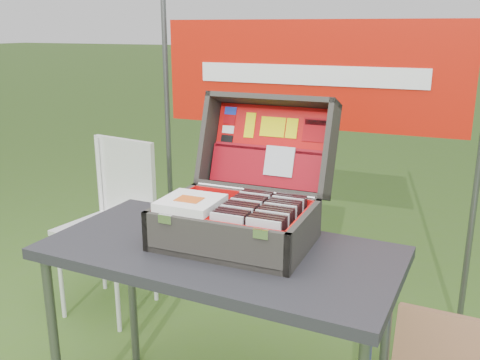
% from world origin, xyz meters
% --- Properties ---
extents(table, '(1.28, 0.69, 0.78)m').
position_xyz_m(table, '(0.01, -0.02, 0.39)').
color(table, black).
rests_on(table, ground).
extents(table_top, '(1.28, 0.69, 0.04)m').
position_xyz_m(table_top, '(0.01, -0.02, 0.76)').
color(table_top, black).
rests_on(table_top, ground).
extents(table_leg_fl, '(0.04, 0.04, 0.74)m').
position_xyz_m(table_leg_fl, '(-0.56, -0.27, 0.37)').
color(table_leg_fl, '#59595B').
rests_on(table_leg_fl, ground).
extents(table_leg_bl, '(0.04, 0.04, 0.74)m').
position_xyz_m(table_leg_bl, '(-0.56, 0.23, 0.37)').
color(table_leg_bl, '#59595B').
rests_on(table_leg_bl, ground).
extents(table_leg_br, '(0.04, 0.04, 0.74)m').
position_xyz_m(table_leg_br, '(0.58, 0.23, 0.37)').
color(table_leg_br, '#59595B').
rests_on(table_leg_br, ground).
extents(suitcase, '(0.54, 0.54, 0.48)m').
position_xyz_m(suitcase, '(0.04, 0.10, 1.02)').
color(suitcase, '#433F38').
rests_on(suitcase, table).
extents(suitcase_base_bottom, '(0.54, 0.38, 0.02)m').
position_xyz_m(suitcase_base_bottom, '(0.04, 0.04, 0.79)').
color(suitcase_base_bottom, '#433F38').
rests_on(suitcase_base_bottom, table_top).
extents(suitcase_base_wall_front, '(0.54, 0.02, 0.14)m').
position_xyz_m(suitcase_base_wall_front, '(0.04, -0.14, 0.86)').
color(suitcase_base_wall_front, '#433F38').
rests_on(suitcase_base_wall_front, table_top).
extents(suitcase_base_wall_back, '(0.54, 0.02, 0.14)m').
position_xyz_m(suitcase_base_wall_back, '(0.04, 0.22, 0.86)').
color(suitcase_base_wall_back, '#433F38').
rests_on(suitcase_base_wall_back, table_top).
extents(suitcase_base_wall_left, '(0.02, 0.38, 0.14)m').
position_xyz_m(suitcase_base_wall_left, '(-0.21, 0.04, 0.86)').
color(suitcase_base_wall_left, '#433F38').
rests_on(suitcase_base_wall_left, table_top).
extents(suitcase_base_wall_right, '(0.02, 0.38, 0.14)m').
position_xyz_m(suitcase_base_wall_right, '(0.30, 0.04, 0.86)').
color(suitcase_base_wall_right, '#433F38').
rests_on(suitcase_base_wall_right, table_top).
extents(suitcase_liner_floor, '(0.49, 0.34, 0.01)m').
position_xyz_m(suitcase_liner_floor, '(0.04, 0.04, 0.81)').
color(suitcase_liner_floor, red).
rests_on(suitcase_liner_floor, suitcase_base_bottom).
extents(suitcase_latch_left, '(0.05, 0.01, 0.03)m').
position_xyz_m(suitcase_latch_left, '(-0.13, -0.15, 0.92)').
color(suitcase_latch_left, silver).
rests_on(suitcase_latch_left, suitcase_base_wall_front).
extents(suitcase_latch_right, '(0.05, 0.01, 0.03)m').
position_xyz_m(suitcase_latch_right, '(0.22, -0.15, 0.92)').
color(suitcase_latch_right, silver).
rests_on(suitcase_latch_right, suitcase_base_wall_front).
extents(suitcase_hinge, '(0.48, 0.02, 0.02)m').
position_xyz_m(suitcase_hinge, '(0.04, 0.23, 0.93)').
color(suitcase_hinge, silver).
rests_on(suitcase_hinge, suitcase_base_wall_back).
extents(suitcase_lid_back, '(0.54, 0.15, 0.37)m').
position_xyz_m(suitcase_lid_back, '(0.04, 0.42, 1.06)').
color(suitcase_lid_back, '#433F38').
rests_on(suitcase_lid_back, suitcase_base_wall_back).
extents(suitcase_lid_rim_far, '(0.54, 0.14, 0.07)m').
position_xyz_m(suitcase_lid_rim_far, '(0.04, 0.42, 1.25)').
color(suitcase_lid_rim_far, '#433F38').
rests_on(suitcase_lid_rim_far, suitcase_lid_back).
extents(suitcase_lid_rim_near, '(0.54, 0.14, 0.07)m').
position_xyz_m(suitcase_lid_rim_near, '(0.04, 0.30, 0.91)').
color(suitcase_lid_rim_near, '#433F38').
rests_on(suitcase_lid_rim_near, suitcase_lid_back).
extents(suitcase_lid_rim_left, '(0.02, 0.26, 0.41)m').
position_xyz_m(suitcase_lid_rim_left, '(-0.21, 0.36, 1.08)').
color(suitcase_lid_rim_left, '#433F38').
rests_on(suitcase_lid_rim_left, suitcase_lid_back).
extents(suitcase_lid_rim_right, '(0.02, 0.26, 0.41)m').
position_xyz_m(suitcase_lid_rim_right, '(0.30, 0.36, 1.08)').
color(suitcase_lid_rim_right, '#433F38').
rests_on(suitcase_lid_rim_right, suitcase_lid_back).
extents(suitcase_lid_liner, '(0.49, 0.12, 0.32)m').
position_xyz_m(suitcase_lid_liner, '(0.04, 0.41, 1.07)').
color(suitcase_lid_liner, red).
rests_on(suitcase_lid_liner, suitcase_lid_back).
extents(suitcase_liner_wall_front, '(0.49, 0.01, 0.12)m').
position_xyz_m(suitcase_liner_wall_front, '(0.04, -0.13, 0.87)').
color(suitcase_liner_wall_front, red).
rests_on(suitcase_liner_wall_front, suitcase_base_bottom).
extents(suitcase_liner_wall_back, '(0.49, 0.01, 0.12)m').
position_xyz_m(suitcase_liner_wall_back, '(0.04, 0.21, 0.87)').
color(suitcase_liner_wall_back, red).
rests_on(suitcase_liner_wall_back, suitcase_base_bottom).
extents(suitcase_liner_wall_left, '(0.01, 0.34, 0.12)m').
position_xyz_m(suitcase_liner_wall_left, '(-0.20, 0.04, 0.87)').
color(suitcase_liner_wall_left, red).
rests_on(suitcase_liner_wall_left, suitcase_base_bottom).
extents(suitcase_liner_wall_right, '(0.01, 0.34, 0.12)m').
position_xyz_m(suitcase_liner_wall_right, '(0.29, 0.04, 0.87)').
color(suitcase_liner_wall_right, red).
rests_on(suitcase_liner_wall_right, suitcase_base_bottom).
extents(suitcase_lid_pocket, '(0.47, 0.08, 0.15)m').
position_xyz_m(suitcase_lid_pocket, '(0.04, 0.36, 0.99)').
color(suitcase_lid_pocket, maroon).
rests_on(suitcase_lid_pocket, suitcase_lid_liner).
extents(suitcase_pocket_edge, '(0.46, 0.03, 0.03)m').
position_xyz_m(suitcase_pocket_edge, '(0.04, 0.38, 1.06)').
color(suitcase_pocket_edge, maroon).
rests_on(suitcase_pocket_edge, suitcase_lid_pocket).
extents(suitcase_pocket_cd, '(0.12, 0.05, 0.12)m').
position_xyz_m(suitcase_pocket_cd, '(0.10, 0.35, 1.02)').
color(suitcase_pocket_cd, silver).
rests_on(suitcase_pocket_cd, suitcase_lid_pocket).
extents(lid_sticker_cc_a, '(0.05, 0.01, 0.03)m').
position_xyz_m(lid_sticker_cc_a, '(-0.15, 0.45, 1.20)').
color(lid_sticker_cc_a, '#1933B2').
rests_on(lid_sticker_cc_a, suitcase_lid_liner).
extents(lid_sticker_cc_b, '(0.05, 0.01, 0.03)m').
position_xyz_m(lid_sticker_cc_b, '(-0.15, 0.43, 1.16)').
color(lid_sticker_cc_b, '#9D050B').
rests_on(lid_sticker_cc_b, suitcase_lid_liner).
extents(lid_sticker_cc_c, '(0.05, 0.01, 0.03)m').
position_xyz_m(lid_sticker_cc_c, '(-0.15, 0.42, 1.12)').
color(lid_sticker_cc_c, white).
rests_on(lid_sticker_cc_c, suitcase_lid_liner).
extents(lid_sticker_cc_d, '(0.05, 0.01, 0.03)m').
position_xyz_m(lid_sticker_cc_d, '(-0.15, 0.41, 1.08)').
color(lid_sticker_cc_d, black).
rests_on(lid_sticker_cc_d, suitcase_lid_liner).
extents(lid_card_neon_tall, '(0.04, 0.04, 0.10)m').
position_xyz_m(lid_card_neon_tall, '(-0.06, 0.43, 1.14)').
color(lid_card_neon_tall, '#ECE705').
rests_on(lid_card_neon_tall, suitcase_lid_liner).
extents(lid_card_neon_main, '(0.11, 0.03, 0.08)m').
position_xyz_m(lid_card_neon_main, '(0.04, 0.43, 1.14)').
color(lid_card_neon_main, '#ECE705').
rests_on(lid_card_neon_main, suitcase_lid_liner).
extents(lid_card_neon_small, '(0.05, 0.03, 0.08)m').
position_xyz_m(lid_card_neon_small, '(0.13, 0.43, 1.14)').
color(lid_card_neon_small, '#ECE705').
rests_on(lid_card_neon_small, suitcase_lid_liner).
extents(lid_sticker_band, '(0.10, 0.03, 0.09)m').
position_xyz_m(lid_sticker_band, '(0.22, 0.43, 1.14)').
color(lid_sticker_band, '#9D050B').
rests_on(lid_sticker_band, suitcase_lid_liner).
extents(lid_sticker_band_bar, '(0.09, 0.01, 0.02)m').
position_xyz_m(lid_sticker_band_bar, '(0.22, 0.44, 1.17)').
color(lid_sticker_band_bar, black).
rests_on(lid_sticker_band_bar, suitcase_lid_liner).
extents(cd_left_0, '(0.12, 0.01, 0.14)m').
position_xyz_m(cd_left_0, '(0.08, -0.11, 0.88)').
color(cd_left_0, silver).
rests_on(cd_left_0, suitcase_liner_floor).
extents(cd_left_1, '(0.12, 0.01, 0.14)m').
position_xyz_m(cd_left_1, '(0.08, -0.08, 0.88)').
color(cd_left_1, black).
rests_on(cd_left_1, suitcase_liner_floor).
extents(cd_left_2, '(0.12, 0.01, 0.14)m').
position_xyz_m(cd_left_2, '(0.08, -0.06, 0.88)').
color(cd_left_2, black).
rests_on(cd_left_2, suitcase_liner_floor).
extents(cd_left_3, '(0.12, 0.01, 0.14)m').
position_xyz_m(cd_left_3, '(0.08, -0.04, 0.88)').
color(cd_left_3, black).
rests_on(cd_left_3, suitcase_liner_floor).
extents(cd_left_4, '(0.12, 0.01, 0.14)m').
position_xyz_m(cd_left_4, '(0.08, -0.02, 0.88)').
color(cd_left_4, silver).
rests_on(cd_left_4, suitcase_liner_floor).
extents(cd_left_5, '(0.12, 0.01, 0.14)m').
position_xyz_m(cd_left_5, '(0.08, -0.00, 0.88)').
color(cd_left_5, black).
rests_on(cd_left_5, suitcase_liner_floor).
extents(cd_left_6, '(0.12, 0.01, 0.14)m').
position_xyz_m(cd_left_6, '(0.08, 0.02, 0.88)').
color(cd_left_6, black).
rests_on(cd_left_6, suitcase_liner_floor).
extents(cd_left_7, '(0.12, 0.01, 0.14)m').
position_xyz_m(cd_left_7, '(0.08, 0.04, 0.88)').
color(cd_left_7, black).
rests_on(cd_left_7, suitcase_liner_floor).
extents(cd_left_8, '(0.12, 0.01, 0.14)m').
position_xyz_m(cd_left_8, '(0.08, 0.06, 0.88)').
color(cd_left_8, silver).
rests_on(cd_left_8, suitcase_liner_floor).
extents(cd_left_9, '(0.12, 0.01, 0.14)m').
position_xyz_m(cd_left_9, '(0.08, 0.08, 0.88)').
color(cd_left_9, black).
rests_on(cd_left_9, suitcase_liner_floor).
extents(cd_left_10, '(0.12, 0.01, 0.14)m').
position_xyz_m(cd_left_10, '(0.08, 0.10, 0.88)').
color(cd_left_10, black).
rests_on(cd_left_10, suitcase_liner_floor).
extents(cd_left_11, '(0.12, 0.01, 0.14)m').
position_xyz_m(cd_left_11, '(0.08, 0.13, 0.88)').
color(cd_left_11, black).
rests_on(cd_left_11, suitcase_liner_floor).
extents(cd_left_12, '(0.12, 0.01, 0.14)m').
position_xyz_m(cd_left_12, '(0.08, 0.15, 0.88)').
color(cd_left_12, silver).
rests_on(cd_left_12, suitcase_liner_floor).
extents(cd_left_13, '(0.12, 0.01, 0.14)m').
position_xyz_m(cd_left_13, '(0.08, 0.17, 0.88)').
color(cd_left_13, black).
rests_on(cd_left_13, suitcase_liner_floor).
extents(cd_left_14, '(0.12, 0.01, 0.14)m').
position_xyz_m(cd_left_14, '(0.08, 0.19, 0.88)').
color(cd_left_14, black).
rests_on(cd_left_14, suitcase_liner_floor).
extents(cd_right_0, '(0.12, 0.01, 0.14)m').
position_xyz_m(cd_right_0, '(0.21, -0.11, 0.88)').
color(cd_right_0, silver).
rests_on(cd_right_0, suitcase_liner_floor).
extents(cd_right_1, '(0.12, 0.01, 0.14)m').
position_xyz_m(cd_right_1, '(0.21, -0.08, 0.88)').
color(cd_right_1, black).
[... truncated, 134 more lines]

